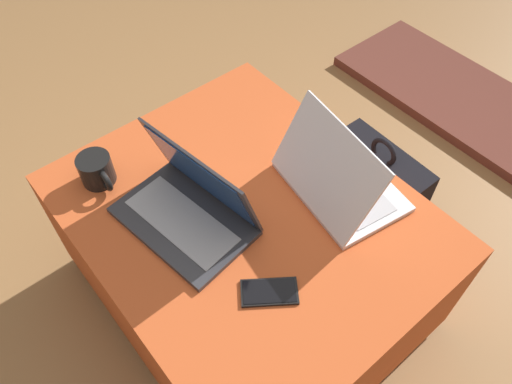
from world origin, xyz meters
The scene contains 8 objects.
ground_plane centered at (0.00, 0.00, 0.00)m, with size 14.00×14.00×0.00m, color #9E7042.
ottoman centered at (0.00, 0.00, 0.24)m, with size 1.00×0.82×0.47m.
laptop_near centered at (-0.08, -0.13, 0.52)m, with size 0.39×0.28×0.23m.
laptop_far centered at (0.10, 0.23, 0.52)m, with size 0.37×0.29×0.23m.
cell_phone centered at (0.22, -0.11, 0.48)m, with size 0.14×0.15×0.01m.
backpack centered at (0.06, 0.51, 0.19)m, with size 0.35×0.20×0.46m.
coffee_mug centered at (-0.35, -0.25, 0.51)m, with size 0.13×0.09×0.09m.
fireplace_hearth centered at (0.00, 1.37, 0.02)m, with size 1.40×0.50×0.04m.
Camera 1 is at (0.63, -0.49, 1.56)m, focal length 35.00 mm.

